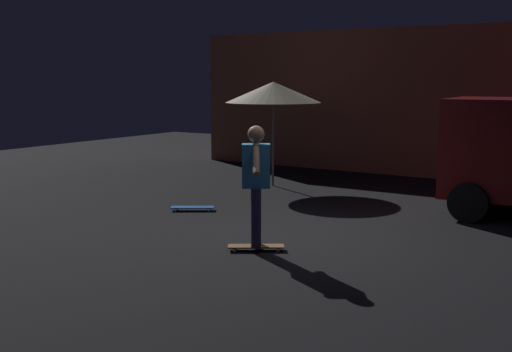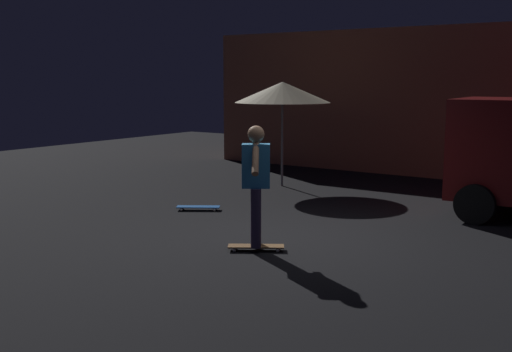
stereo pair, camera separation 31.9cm
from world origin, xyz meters
TOP-DOWN VIEW (x-y plane):
  - ground_plane at (0.00, 0.00)m, footprint 28.00×28.00m
  - low_building at (-0.80, 9.09)m, footprint 11.67×4.26m
  - patio_umbrella at (-2.70, 4.00)m, footprint 2.10×2.10m
  - skateboard_ridden at (-0.08, -0.74)m, footprint 0.76×0.60m
  - skateboard_spare at (-2.51, 0.89)m, footprint 0.76×0.60m
  - skater at (-0.08, -0.74)m, footprint 0.62×0.87m

SIDE VIEW (x-z plane):
  - ground_plane at x=0.00m, z-range 0.00..0.00m
  - skateboard_ridden at x=-0.08m, z-range 0.02..0.09m
  - skateboard_spare at x=-2.51m, z-range 0.02..0.09m
  - skater at x=-0.08m, z-range 0.20..1.87m
  - low_building at x=-0.80m, z-range 0.00..3.60m
  - patio_umbrella at x=-2.70m, z-range 0.92..3.22m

